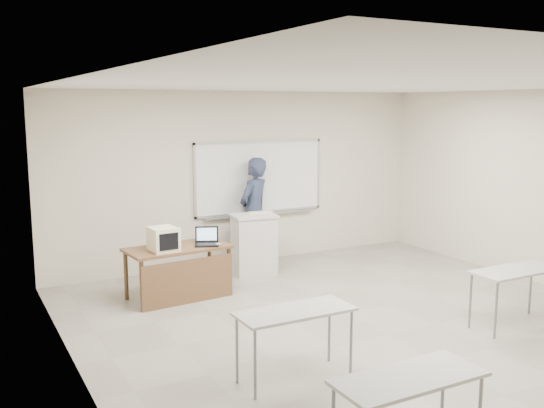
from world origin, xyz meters
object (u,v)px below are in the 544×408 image
whiteboard (260,178)px  mouse (218,244)px  presenter (254,211)px  instructor_desk (181,262)px  podium (254,244)px  crt_monitor (163,239)px  keyboard (260,212)px  laptop (205,241)px

whiteboard → mouse: size_ratio=25.70×
whiteboard → presenter: whiteboard is taller
mouse → instructor_desk: bearing=177.6°
podium → whiteboard: bearing=64.0°
crt_monitor → keyboard: 2.09m
crt_monitor → laptop: size_ratio=1.21×
instructor_desk → whiteboard: bearing=31.0°
podium → crt_monitor: size_ratio=2.42×
whiteboard → laptop: bearing=-138.6°
laptop → mouse: laptop is taller
mouse → presenter: bearing=53.6°
instructor_desk → keyboard: keyboard is taller
crt_monitor → keyboard: bearing=18.5°
instructor_desk → presenter: presenter is taller
presenter → mouse: bearing=16.2°
instructor_desk → podium: bearing=19.9°
keyboard → presenter: 0.49m
whiteboard → instructor_desk: bearing=-143.9°
whiteboard → instructor_desk: size_ratio=1.70×
instructor_desk → mouse: size_ratio=15.11×
presenter → whiteboard: bearing=-165.5°
whiteboard → mouse: whiteboard is taller
instructor_desk → mouse: mouse is taller
laptop → keyboard: 1.49m
laptop → podium: bearing=53.6°
whiteboard → laptop: 2.27m
podium → laptop: (-1.13, -0.67, 0.31)m
instructor_desk → laptop: 0.48m
mouse → crt_monitor: bearing=-178.7°
whiteboard → keyboard: whiteboard is taller
instructor_desk → podium: 1.69m
keyboard → whiteboard: bearing=68.8°
crt_monitor → mouse: bearing=-9.5°
instructor_desk → keyboard: (1.68, 0.79, 0.46)m
podium → laptop: laptop is taller
mouse → laptop: bearing=145.8°
keyboard → laptop: bearing=-143.8°
podium → presenter: presenter is taller
mouse → keyboard: (1.13, 0.88, 0.23)m
instructor_desk → crt_monitor: 0.44m
podium → laptop: size_ratio=2.93×
instructor_desk → mouse: 0.60m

